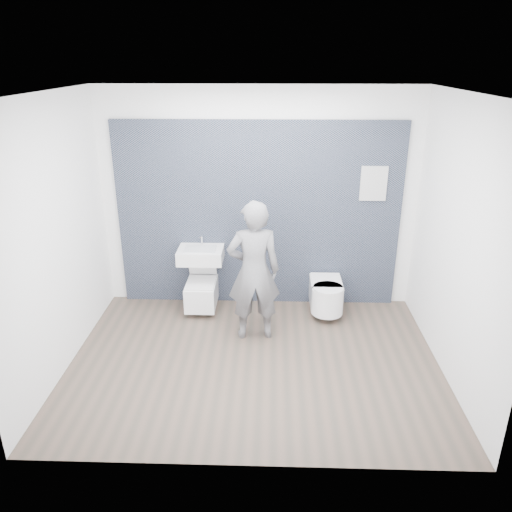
{
  "coord_description": "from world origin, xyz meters",
  "views": [
    {
      "loc": [
        0.17,
        -4.63,
        3.11
      ],
      "look_at": [
        0.0,
        0.6,
        1.0
      ],
      "focal_mm": 35.0,
      "sensor_mm": 36.0,
      "label": 1
    }
  ],
  "objects_px": {
    "toilet_square": "(202,292)",
    "washbasin": "(201,255)",
    "visitor": "(254,271)",
    "toilet_rounded": "(326,295)"
  },
  "relations": [
    {
      "from": "toilet_square",
      "to": "toilet_rounded",
      "type": "height_order",
      "value": "toilet_square"
    },
    {
      "from": "toilet_square",
      "to": "washbasin",
      "type": "bearing_deg",
      "value": 90.0
    },
    {
      "from": "washbasin",
      "to": "toilet_rounded",
      "type": "bearing_deg",
      "value": -4.54
    },
    {
      "from": "toilet_rounded",
      "to": "visitor",
      "type": "xyz_separation_m",
      "value": [
        -0.91,
        -0.55,
        0.56
      ]
    },
    {
      "from": "washbasin",
      "to": "visitor",
      "type": "bearing_deg",
      "value": -44.1
    },
    {
      "from": "visitor",
      "to": "toilet_square",
      "type": "bearing_deg",
      "value": -48.7
    },
    {
      "from": "washbasin",
      "to": "visitor",
      "type": "height_order",
      "value": "visitor"
    },
    {
      "from": "visitor",
      "to": "washbasin",
      "type": "bearing_deg",
      "value": -51.27
    },
    {
      "from": "toilet_square",
      "to": "toilet_rounded",
      "type": "bearing_deg",
      "value": -2.46
    },
    {
      "from": "washbasin",
      "to": "toilet_square",
      "type": "bearing_deg",
      "value": -90.0
    }
  ]
}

